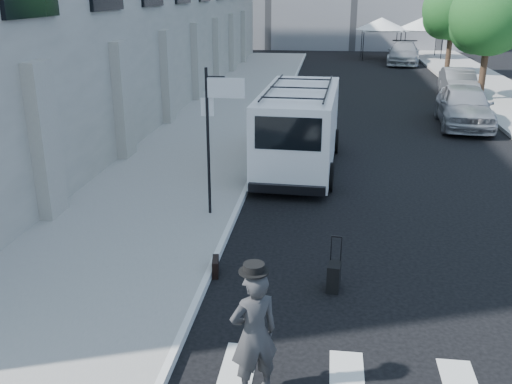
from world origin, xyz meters
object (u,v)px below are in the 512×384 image
(businessman, at_px, (254,334))
(cargo_van, at_px, (299,127))
(parked_car_c, at_px, (404,53))
(parked_car_b, at_px, (458,83))
(briefcase, at_px, (216,267))
(parked_car_a, at_px, (464,106))
(suitcase, at_px, (334,277))

(businessman, xyz_separation_m, cargo_van, (-0.01, 10.80, 0.33))
(parked_car_c, bearing_deg, parked_car_b, -77.21)
(briefcase, height_order, parked_car_a, parked_car_a)
(suitcase, distance_m, cargo_van, 7.91)
(suitcase, xyz_separation_m, cargo_van, (-1.11, 7.77, 0.99))
(parked_car_a, bearing_deg, businessman, -105.82)
(suitcase, bearing_deg, parked_car_a, 76.52)
(parked_car_a, distance_m, parked_car_b, 7.23)
(parked_car_c, bearing_deg, suitcase, -91.01)
(briefcase, distance_m, suitcase, 2.32)
(businessman, relative_size, cargo_van, 0.28)
(briefcase, height_order, suitcase, suitcase)
(parked_car_a, bearing_deg, suitcase, -105.87)
(suitcase, relative_size, parked_car_b, 0.24)
(suitcase, xyz_separation_m, parked_car_a, (5.22, 14.25, 0.57))
(briefcase, distance_m, parked_car_a, 15.84)
(cargo_van, relative_size, parked_car_b, 1.54)
(parked_car_a, bearing_deg, cargo_van, -130.06)
(parked_car_c, bearing_deg, briefcase, -94.77)
(briefcase, xyz_separation_m, parked_car_c, (7.41, 34.58, 0.63))
(businessman, height_order, parked_car_c, businessman)
(parked_car_b, distance_m, parked_car_c, 13.58)
(businessman, distance_m, briefcase, 3.64)
(briefcase, xyz_separation_m, parked_car_b, (8.70, 21.06, 0.54))
(parked_car_a, height_order, parked_car_b, parked_car_a)
(suitcase, distance_m, parked_car_b, 22.32)
(businessman, bearing_deg, parked_car_b, -136.65)
(businessman, relative_size, briefcase, 4.25)
(parked_car_b, bearing_deg, suitcase, -104.25)
(suitcase, bearing_deg, briefcase, 178.73)
(parked_car_a, bearing_deg, parked_car_b, 84.80)
(cargo_van, height_order, parked_car_a, cargo_van)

